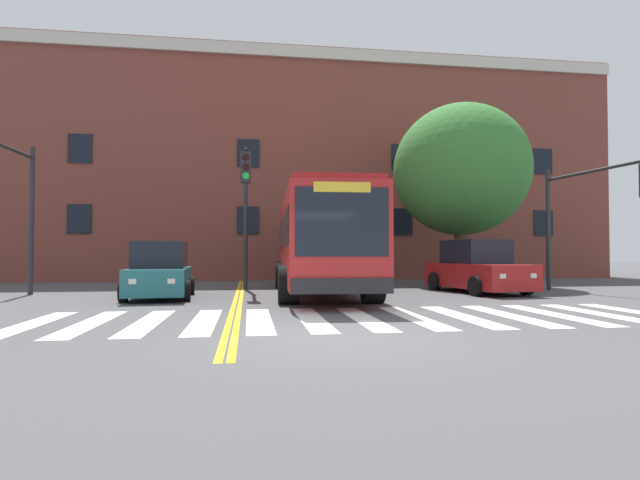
% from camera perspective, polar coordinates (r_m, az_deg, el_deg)
% --- Properties ---
extents(ground_plane, '(120.00, 120.00, 0.00)m').
position_cam_1_polar(ground_plane, '(8.37, 2.24, -11.06)').
color(ground_plane, '#4C4C4F').
extents(crosswalk, '(13.76, 3.96, 0.01)m').
position_cam_1_polar(crosswalk, '(10.78, 4.97, -8.88)').
color(crosswalk, white).
rests_on(crosswalk, ground).
extents(lane_line_yellow_inner, '(0.12, 36.00, 0.01)m').
position_cam_1_polar(lane_line_yellow_inner, '(24.45, -9.09, -4.72)').
color(lane_line_yellow_inner, gold).
rests_on(lane_line_yellow_inner, ground).
extents(lane_line_yellow_outer, '(0.12, 36.00, 0.01)m').
position_cam_1_polar(lane_line_yellow_outer, '(24.45, -8.71, -4.72)').
color(lane_line_yellow_outer, gold).
rests_on(lane_line_yellow_outer, ground).
extents(city_bus, '(3.18, 11.48, 3.30)m').
position_cam_1_polar(city_bus, '(17.14, -0.17, -0.03)').
color(city_bus, '#B22323').
rests_on(city_bus, ground).
extents(car_teal_near_lane, '(2.11, 3.94, 1.74)m').
position_cam_1_polar(car_teal_near_lane, '(16.17, -17.79, -3.52)').
color(car_teal_near_lane, '#236B70').
rests_on(car_teal_near_lane, ground).
extents(car_red_far_lane, '(2.47, 4.64, 1.85)m').
position_cam_1_polar(car_red_far_lane, '(18.42, 17.47, -3.16)').
color(car_red_far_lane, '#AD1E1E').
rests_on(car_red_far_lane, ground).
extents(traffic_light_near_corner, '(0.75, 4.42, 4.52)m').
position_cam_1_polar(traffic_light_near_corner, '(19.08, 28.41, 3.82)').
color(traffic_light_near_corner, '#28282D').
rests_on(traffic_light_near_corner, ground).
extents(traffic_light_far_corner, '(0.38, 3.25, 4.93)m').
position_cam_1_polar(traffic_light_far_corner, '(18.06, -31.85, 4.94)').
color(traffic_light_far_corner, '#28282D').
rests_on(traffic_light_far_corner, ground).
extents(traffic_light_overhead, '(0.34, 3.15, 5.22)m').
position_cam_1_polar(traffic_light_overhead, '(17.96, -8.49, 5.19)').
color(traffic_light_overhead, '#28282D').
rests_on(traffic_light_overhead, ground).
extents(street_tree_curbside_large, '(8.00, 8.01, 7.81)m').
position_cam_1_polar(street_tree_curbside_large, '(22.51, 15.79, 7.70)').
color(street_tree_curbside_large, brown).
rests_on(street_tree_curbside_large, ground).
extents(building_facade, '(39.94, 6.92, 12.08)m').
position_cam_1_polar(building_facade, '(28.94, -8.20, 7.79)').
color(building_facade, brown).
rests_on(building_facade, ground).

